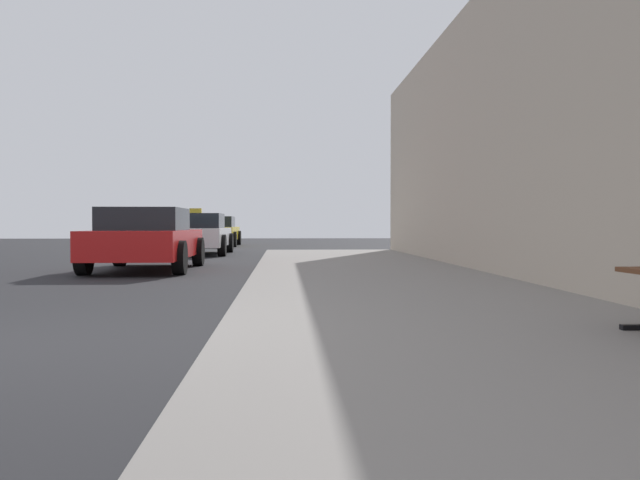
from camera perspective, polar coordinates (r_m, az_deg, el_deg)
name	(u,v)px	position (r m, az deg, el deg)	size (l,w,h in m)	color
sidewalk	(482,340)	(5.27, 13.47, -8.17)	(4.00, 32.00, 0.15)	gray
car_red	(146,239)	(14.26, -14.42, 0.11)	(1.97, 4.29, 1.27)	red
car_white	(196,234)	(21.37, -10.37, 0.53)	(2.05, 4.34, 1.43)	white
car_yellow	(216,231)	(29.48, -8.78, 0.76)	(1.97, 4.51, 1.27)	yellow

